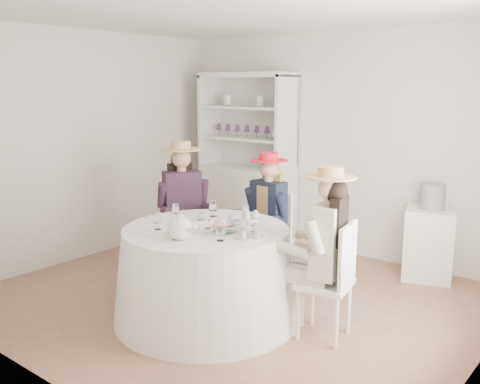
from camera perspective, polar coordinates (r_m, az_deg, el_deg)
The scene contains 22 objects.
ground at distance 5.38m, azimuth -0.68°, elevation -11.20°, with size 4.50×4.50×0.00m, color brown.
ceiling at distance 5.01m, azimuth -0.75°, elevation 18.66°, with size 4.50×4.50×0.00m, color white.
wall_back at distance 6.67m, azimuth 10.28°, elevation 5.05°, with size 4.50×4.50×0.00m, color silver.
wall_front at distance 3.72m, azimuth -20.66°, elevation -0.45°, with size 4.50×4.50×0.00m, color silver.
wall_left at distance 6.66m, azimuth -15.91°, elevation 4.78°, with size 4.50×4.50×0.00m, color silver.
tea_table at distance 4.81m, azimuth -3.59°, elevation -8.69°, with size 1.65×1.65×0.84m.
hutch at distance 7.19m, azimuth 0.83°, elevation 1.17°, with size 1.35×0.59×2.22m.
side_table at distance 6.13m, azimuth 19.50°, elevation -5.19°, with size 0.50×0.50×0.77m, color silver.
hatbox at distance 6.00m, azimuth 19.83°, elevation -0.43°, with size 0.27×0.27×0.27m, color black.
guest_left at distance 5.68m, azimuth -6.12°, elevation -1.14°, with size 0.64×0.59×1.49m.
guest_mid at distance 5.55m, azimuth 2.90°, elevation -1.98°, with size 0.51×0.53×1.39m.
guest_right at distance 4.39m, azimuth 9.09°, elevation -5.39°, with size 0.56×0.54×1.44m.
spare_chair at distance 6.39m, azimuth 2.78°, elevation -2.58°, with size 0.56×0.56×0.98m.
teacup_a at distance 4.93m, azimuth -4.03°, elevation -2.70°, with size 0.08×0.08×0.06m, color white.
teacup_b at distance 4.88m, azimuth -0.99°, elevation -2.83°, with size 0.07×0.07×0.06m, color white.
teacup_c at distance 4.62m, azimuth -0.39°, elevation -3.57°, with size 0.09×0.09×0.07m, color white.
flower_bowl at distance 4.54m, azimuth -1.32°, elevation -3.97°, with size 0.21×0.21×0.05m, color white.
flower_arrangement at distance 4.49m, azimuth -2.21°, elevation -3.45°, with size 0.17×0.17×0.06m.
table_teapot at distance 4.35m, azimuth -6.37°, elevation -3.87°, with size 0.28×0.20×0.21m.
sandwich_plate at distance 4.49m, azimuth -6.68°, elevation -4.40°, with size 0.26×0.26×0.06m.
cupcake_stand at distance 4.36m, azimuth 1.01°, elevation -3.86°, with size 0.24×0.24×0.22m.
stemware_set at distance 4.67m, azimuth -3.67°, elevation -2.96°, with size 0.88×0.89×0.15m.
Camera 1 is at (3.15, -3.84, 2.06)m, focal length 40.00 mm.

